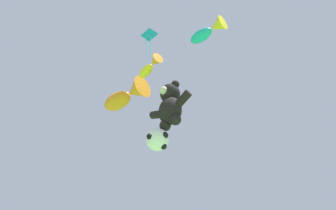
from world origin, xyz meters
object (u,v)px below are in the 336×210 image
object	(u,v)px
fish_kite_teal	(209,31)
fish_kite_goldfin	(150,66)
teddy_bear_kite	(170,105)
fish_kite_tangerine	(126,96)
diamond_kite	(149,37)
soccer_ball_kite	(158,140)

from	to	relation	value
fish_kite_teal	fish_kite_goldfin	bearing A→B (deg)	-167.05
teddy_bear_kite	fish_kite_goldfin	bearing A→B (deg)	-97.16
fish_kite_tangerine	diamond_kite	world-z (taller)	diamond_kite
teddy_bear_kite	fish_kite_teal	xyz separation A→B (m)	(2.65, -0.43, 2.18)
soccer_ball_kite	fish_kite_tangerine	world-z (taller)	fish_kite_tangerine
soccer_ball_kite	fish_kite_tangerine	distance (m)	3.76
soccer_ball_kite	fish_kite_teal	bearing A→B (deg)	-4.44
fish_kite_goldfin	teddy_bear_kite	bearing A→B (deg)	82.84
diamond_kite	teddy_bear_kite	bearing A→B (deg)	13.59
fish_kite_teal	fish_kite_tangerine	bearing A→B (deg)	-179.32
teddy_bear_kite	fish_kite_goldfin	size ratio (longest dim) A/B	1.57
fish_kite_tangerine	teddy_bear_kite	bearing A→B (deg)	11.64
fish_kite_goldfin	diamond_kite	xyz separation A→B (m)	(-1.06, 0.78, 3.48)
soccer_ball_kite	diamond_kite	distance (m)	6.71
soccer_ball_kite	diamond_kite	xyz separation A→B (m)	(-0.68, -0.10, 6.68)
fish_kite_goldfin	fish_kite_tangerine	xyz separation A→B (m)	(-2.24, 0.58, 0.05)
diamond_kite	fish_kite_teal	bearing A→B (deg)	-2.13
diamond_kite	fish_kite_goldfin	bearing A→B (deg)	-36.53
soccer_ball_kite	teddy_bear_kite	bearing A→B (deg)	19.89
teddy_bear_kite	fish_kite_tangerine	xyz separation A→B (m)	(-2.38, -0.49, 1.68)
fish_kite_tangerine	diamond_kite	bearing A→B (deg)	9.66
soccer_ball_kite	fish_kite_teal	size ratio (longest dim) A/B	0.61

